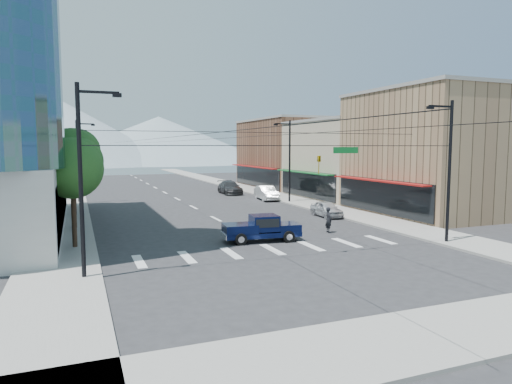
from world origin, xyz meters
TOP-DOWN VIEW (x-y plane):
  - ground at (0.00, 0.00)m, footprint 160.00×160.00m
  - sidewalk_left at (-12.00, 40.00)m, footprint 4.00×120.00m
  - sidewalk_right at (12.00, 40.00)m, footprint 4.00×120.00m
  - sidewalk_cross at (0.00, -12.00)m, footprint 28.00×4.00m
  - shop_near at (20.00, 10.00)m, footprint 12.00×14.00m
  - shop_mid at (20.00, 24.00)m, footprint 12.00×14.00m
  - shop_far at (20.00, 40.00)m, footprint 12.00×18.00m
  - clock_tower at (-16.50, 62.00)m, footprint 4.80×4.80m
  - mountain_left at (-15.00, 150.00)m, footprint 80.00×80.00m
  - mountain_right at (20.00, 160.00)m, footprint 90.00×90.00m
  - tree_near at (-11.07, 6.10)m, footprint 3.65×3.64m
  - tree_midnear at (-11.07, 13.10)m, footprint 4.09×4.09m
  - tree_midfar at (-11.07, 20.10)m, footprint 3.65×3.64m
  - tree_far at (-11.07, 27.10)m, footprint 4.09×4.09m
  - signal_rig at (0.19, -1.00)m, footprint 21.80×0.20m
  - lamp_pole_nw at (-10.67, 30.00)m, footprint 2.00×0.25m
  - lamp_pole_ne at (10.67, 22.00)m, footprint 2.00×0.25m
  - pickup_truck at (0.10, 4.00)m, footprint 5.24×2.41m
  - pedestrian at (5.72, 5.00)m, footprint 0.50×0.71m
  - parked_car_near at (9.40, 11.58)m, footprint 1.84×4.11m
  - parked_car_mid at (9.40, 25.18)m, footprint 2.21×5.10m
  - parked_car_far at (7.60, 33.22)m, footprint 2.60×5.80m

SIDE VIEW (x-z plane):
  - ground at x=0.00m, z-range 0.00..0.00m
  - sidewalk_left at x=-12.00m, z-range 0.00..0.15m
  - sidewalk_right at x=12.00m, z-range 0.00..0.15m
  - sidewalk_cross at x=0.00m, z-range 0.00..0.15m
  - parked_car_near at x=9.40m, z-range 0.00..1.37m
  - parked_car_mid at x=9.40m, z-range 0.00..1.63m
  - parked_car_far at x=7.60m, z-range 0.00..1.65m
  - pickup_truck at x=0.10m, z-range 0.04..1.75m
  - pedestrian at x=5.72m, z-range 0.00..1.85m
  - shop_mid at x=20.00m, z-range 0.00..9.00m
  - signal_rig at x=0.19m, z-range 0.14..9.14m
  - lamp_pole_nw at x=-10.67m, z-range 0.44..9.44m
  - lamp_pole_ne at x=10.67m, z-range 0.44..9.44m
  - tree_near at x=-11.07m, z-range 1.64..8.34m
  - tree_midfar at x=-11.07m, z-range 1.64..8.34m
  - shop_far at x=20.00m, z-range 0.00..10.00m
  - shop_near at x=20.00m, z-range 0.00..11.00m
  - tree_midnear at x=-11.07m, z-range 1.83..9.35m
  - tree_far at x=-11.07m, z-range 1.83..9.35m
  - mountain_right at x=20.00m, z-range 0.00..18.00m
  - clock_tower at x=-16.50m, z-range 0.44..20.84m
  - mountain_left at x=-15.00m, z-range 0.00..22.00m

